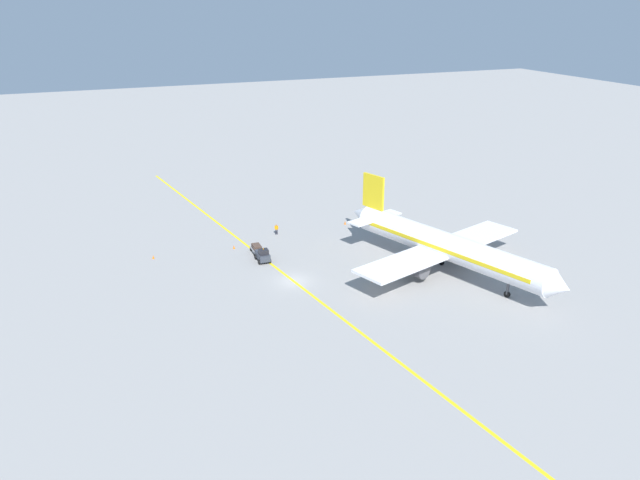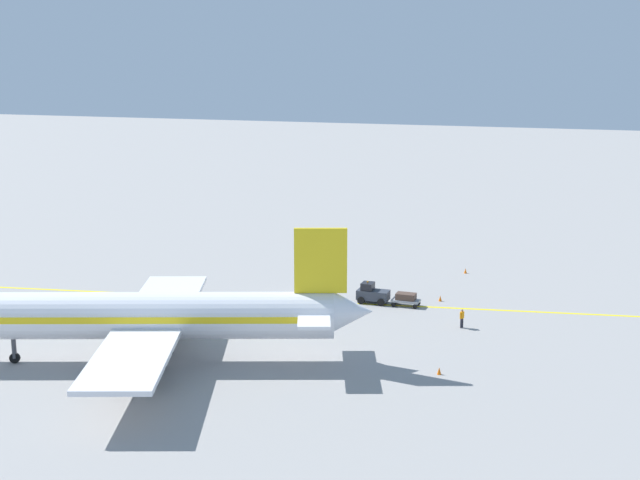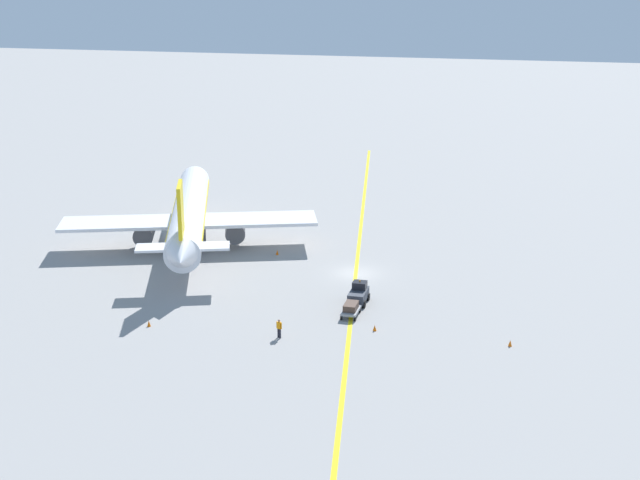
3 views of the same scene
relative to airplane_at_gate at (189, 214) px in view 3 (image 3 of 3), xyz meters
The scene contains 10 objects.
ground_plane 20.54m from the airplane_at_gate, 13.67° to the right, with size 400.00×400.00×0.00m, color gray.
apron_yellow_centreline 20.54m from the airplane_at_gate, 13.67° to the right, with size 0.40×120.00×0.01m, color yellow.
airplane_at_gate is the anchor object (origin of this frame).
baggage_tug_dark 24.96m from the airplane_at_gate, 30.74° to the right, with size 1.84×3.05×2.11m.
baggage_cart_trailing 26.71m from the airplane_at_gate, 37.00° to the right, with size 1.49×2.65×1.24m.
ground_crew_worker 27.42m from the airplane_at_gate, 53.76° to the right, with size 0.53×0.35×1.68m.
traffic_cone_near_nose 22.79m from the airplane_at_gate, 78.94° to the right, with size 0.32×0.32×0.55m, color orange.
traffic_cone_mid_apron 40.52m from the airplane_at_gate, 28.87° to the right, with size 0.32×0.32×0.55m, color orange.
traffic_cone_by_wingtip 10.81m from the airplane_at_gate, ahead, with size 0.32×0.32×0.55m, color orange.
traffic_cone_far_edge 30.53m from the airplane_at_gate, 38.24° to the right, with size 0.32×0.32×0.55m, color orange.
Camera 3 is at (14.91, -84.44, 31.14)m, focal length 50.00 mm.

